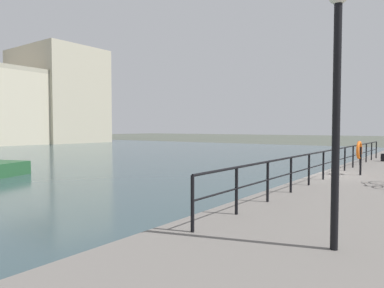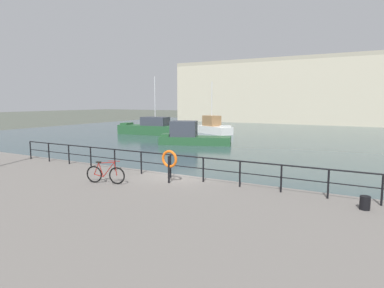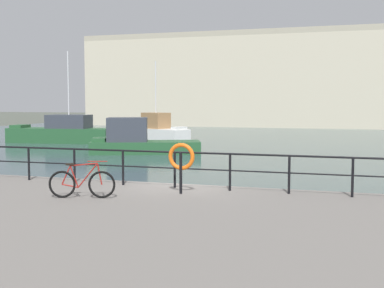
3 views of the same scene
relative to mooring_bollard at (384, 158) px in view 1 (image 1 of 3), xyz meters
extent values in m
plane|color=#4C5147|center=(-7.82, 1.47, -1.02)|extent=(240.00, 240.00, 0.00)
cube|color=#B2A891|center=(16.39, 57.48, 7.65)|extent=(12.45, 16.12, 17.33)
cylinder|color=black|center=(-17.78, 0.72, 0.31)|extent=(0.07, 0.07, 1.05)
cylinder|color=black|center=(-16.12, 0.72, 0.31)|extent=(0.07, 0.07, 1.05)
cylinder|color=black|center=(-14.47, 0.72, 0.31)|extent=(0.07, 0.07, 1.05)
cylinder|color=black|center=(-12.81, 0.72, 0.31)|extent=(0.07, 0.07, 1.05)
cylinder|color=black|center=(-11.15, 0.72, 0.31)|extent=(0.07, 0.07, 1.05)
cylinder|color=black|center=(-9.49, 0.72, 0.31)|extent=(0.07, 0.07, 1.05)
cylinder|color=black|center=(-7.83, 0.72, 0.31)|extent=(0.07, 0.07, 1.05)
cylinder|color=black|center=(-6.17, 0.72, 0.31)|extent=(0.07, 0.07, 1.05)
cylinder|color=black|center=(-4.51, 0.72, 0.31)|extent=(0.07, 0.07, 1.05)
cylinder|color=black|center=(-2.86, 0.72, 0.31)|extent=(0.07, 0.07, 1.05)
cylinder|color=black|center=(-1.20, 0.72, 0.31)|extent=(0.07, 0.07, 1.05)
cylinder|color=black|center=(0.46, 0.72, 0.31)|extent=(0.07, 0.07, 1.05)
cylinder|color=black|center=(2.12, 0.72, 0.31)|extent=(0.07, 0.07, 1.05)
cylinder|color=black|center=(-7.83, 0.72, 0.83)|extent=(19.90, 0.06, 0.06)
cylinder|color=black|center=(-7.83, 0.72, 0.36)|extent=(19.90, 0.04, 0.04)
cylinder|color=black|center=(0.00, 0.00, 0.00)|extent=(0.32, 0.32, 0.44)
cylinder|color=black|center=(-7.35, -0.15, 0.35)|extent=(0.08, 0.08, 1.15)
torus|color=orange|center=(-7.35, -0.09, 0.80)|extent=(0.75, 0.11, 0.75)
cylinder|color=black|center=(-17.22, -1.64, 1.70)|extent=(0.12, 0.12, 3.84)
camera|label=1|loc=(-23.00, -3.09, 1.70)|focal=33.07mm
camera|label=2|loc=(0.24, -11.62, 3.21)|focal=31.14mm
camera|label=3|loc=(-2.93, -13.30, 2.31)|focal=47.82mm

